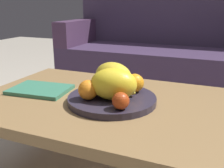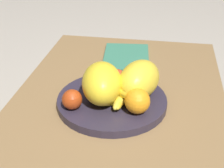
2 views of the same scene
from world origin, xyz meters
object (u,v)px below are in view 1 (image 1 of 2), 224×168
(orange_front, at_px, (88,90))
(magazine, at_px, (40,89))
(melon_smaller_beside, at_px, (113,76))
(apple_left, at_px, (95,86))
(orange_left, at_px, (135,83))
(fruit_bowl, at_px, (112,99))
(melon_large_front, at_px, (114,84))
(couch, at_px, (160,58))
(apple_front, at_px, (121,101))
(banana_bunch, at_px, (120,87))
(coffee_table, at_px, (106,109))

(orange_front, relative_size, magazine, 0.30)
(orange_front, bearing_deg, melon_smaller_beside, 74.16)
(orange_front, bearing_deg, apple_left, 94.39)
(orange_front, relative_size, orange_left, 1.00)
(orange_front, bearing_deg, fruit_bowl, 43.28)
(magazine, bearing_deg, melon_large_front, -10.09)
(orange_front, height_order, apple_left, orange_front)
(couch, bearing_deg, apple_front, -82.65)
(orange_left, bearing_deg, apple_front, -86.48)
(melon_large_front, xyz_separation_m, magazine, (-0.36, 0.03, -0.08))
(magazine, bearing_deg, banana_bunch, -0.16)
(coffee_table, xyz_separation_m, orange_left, (0.10, 0.07, 0.11))
(fruit_bowl, bearing_deg, orange_front, -136.72)
(orange_left, relative_size, magazine, 0.30)
(banana_bunch, bearing_deg, coffee_table, -159.62)
(fruit_bowl, relative_size, orange_left, 4.60)
(apple_front, bearing_deg, apple_left, 143.62)
(apple_front, bearing_deg, orange_left, 93.52)
(melon_smaller_beside, bearing_deg, orange_left, 2.84)
(fruit_bowl, bearing_deg, apple_front, -54.43)
(apple_left, distance_m, magazine, 0.27)
(melon_smaller_beside, bearing_deg, magazine, -165.72)
(orange_left, xyz_separation_m, apple_front, (0.01, -0.19, -0.01))
(melon_large_front, xyz_separation_m, apple_left, (-0.09, 0.03, -0.03))
(melon_large_front, bearing_deg, couch, 95.44)
(apple_left, distance_m, banana_bunch, 0.10)
(apple_left, xyz_separation_m, banana_bunch, (0.09, 0.03, -0.00))
(banana_bunch, distance_m, magazine, 0.37)
(couch, relative_size, apple_front, 28.08)
(fruit_bowl, height_order, banana_bunch, banana_bunch)
(orange_front, relative_size, banana_bunch, 0.48)
(coffee_table, height_order, fruit_bowl, fruit_bowl)
(couch, relative_size, melon_large_front, 9.74)
(orange_front, xyz_separation_m, banana_bunch, (0.09, 0.10, -0.01))
(couch, bearing_deg, fruit_bowl, -85.18)
(orange_front, distance_m, banana_bunch, 0.13)
(coffee_table, distance_m, couch, 1.39)
(melon_large_front, bearing_deg, apple_front, -53.38)
(melon_large_front, distance_m, magazine, 0.37)
(couch, xyz_separation_m, orange_left, (0.18, -1.31, 0.16))
(melon_smaller_beside, bearing_deg, orange_front, -105.84)
(melon_smaller_beside, relative_size, orange_left, 2.29)
(magazine, bearing_deg, orange_front, -19.11)
(melon_large_front, height_order, magazine, melon_large_front)
(melon_large_front, relative_size, banana_bunch, 1.11)
(coffee_table, height_order, orange_left, orange_left)
(melon_large_front, xyz_separation_m, orange_front, (-0.09, -0.04, -0.02))
(couch, bearing_deg, apple_left, -88.24)
(fruit_bowl, relative_size, melon_large_front, 1.98)
(couch, height_order, melon_smaller_beside, couch)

